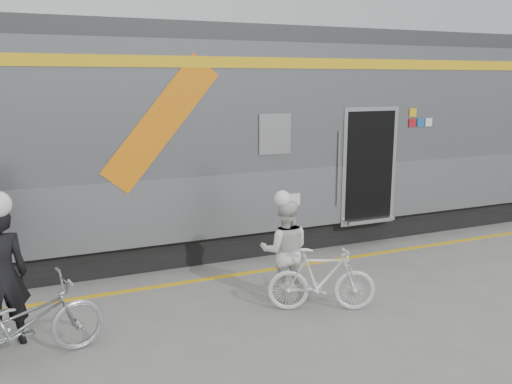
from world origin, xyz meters
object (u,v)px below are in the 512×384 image
man (0,277)px  woman (285,251)px  bicycle_right (322,280)px  bicycle_left (22,324)px

man → woman: size_ratio=1.18×
bicycle_right → bicycle_left: bearing=112.3°
woman → bicycle_right: woman is taller
man → woman: 3.73m
man → bicycle_right: bearing=159.6°
woman → bicycle_right: (0.30, -0.55, -0.30)m
woman → man: bearing=22.2°
bicycle_left → woman: bearing=-94.0°
man → bicycle_right: 4.10m
man → bicycle_left: man is taller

